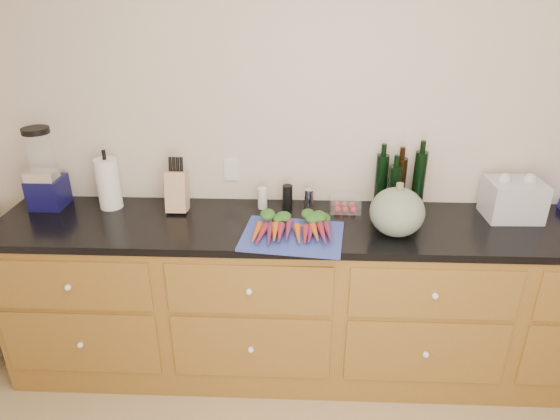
{
  "coord_description": "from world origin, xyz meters",
  "views": [
    {
      "loc": [
        -0.22,
        -1.05,
        2.11
      ],
      "look_at": [
        -0.31,
        1.2,
        1.06
      ],
      "focal_mm": 32.0,
      "sensor_mm": 36.0,
      "label": 1
    }
  ],
  "objects_px": {
    "cutting_board": "(292,236)",
    "blender_appliance": "(44,173)",
    "paper_towel": "(108,184)",
    "squash": "(397,212)",
    "carrots": "(293,227)",
    "tomato_box": "(345,204)",
    "knife_block": "(177,191)"
  },
  "relations": [
    {
      "from": "cutting_board",
      "to": "paper_towel",
      "type": "height_order",
      "value": "paper_towel"
    },
    {
      "from": "carrots",
      "to": "tomato_box",
      "type": "relative_size",
      "value": 2.42
    },
    {
      "from": "cutting_board",
      "to": "squash",
      "type": "relative_size",
      "value": 1.82
    },
    {
      "from": "knife_block",
      "to": "blender_appliance",
      "type": "bearing_deg",
      "value": 178.63
    },
    {
      "from": "squash",
      "to": "knife_block",
      "type": "bearing_deg",
      "value": 168.11
    },
    {
      "from": "squash",
      "to": "cutting_board",
      "type": "bearing_deg",
      "value": -173.65
    },
    {
      "from": "squash",
      "to": "knife_block",
      "type": "relative_size",
      "value": 1.22
    },
    {
      "from": "blender_appliance",
      "to": "paper_towel",
      "type": "distance_m",
      "value": 0.35
    },
    {
      "from": "blender_appliance",
      "to": "squash",
      "type": "bearing_deg",
      "value": -7.86
    },
    {
      "from": "blender_appliance",
      "to": "tomato_box",
      "type": "distance_m",
      "value": 1.66
    },
    {
      "from": "knife_block",
      "to": "cutting_board",
      "type": "bearing_deg",
      "value": -25.22
    },
    {
      "from": "cutting_board",
      "to": "squash",
      "type": "distance_m",
      "value": 0.53
    },
    {
      "from": "carrots",
      "to": "squash",
      "type": "distance_m",
      "value": 0.52
    },
    {
      "from": "cutting_board",
      "to": "blender_appliance",
      "type": "height_order",
      "value": "blender_appliance"
    },
    {
      "from": "blender_appliance",
      "to": "carrots",
      "type": "bearing_deg",
      "value": -11.53
    },
    {
      "from": "knife_block",
      "to": "tomato_box",
      "type": "relative_size",
      "value": 1.37
    },
    {
      "from": "knife_block",
      "to": "squash",
      "type": "bearing_deg",
      "value": -11.89
    },
    {
      "from": "blender_appliance",
      "to": "knife_block",
      "type": "bearing_deg",
      "value": -1.37
    },
    {
      "from": "cutting_board",
      "to": "tomato_box",
      "type": "xyz_separation_m",
      "value": [
        0.29,
        0.33,
        0.03
      ]
    },
    {
      "from": "blender_appliance",
      "to": "cutting_board",
      "type": "bearing_deg",
      "value": -13.05
    },
    {
      "from": "cutting_board",
      "to": "carrots",
      "type": "relative_size",
      "value": 1.25
    },
    {
      "from": "carrots",
      "to": "paper_towel",
      "type": "distance_m",
      "value": 1.06
    },
    {
      "from": "blender_appliance",
      "to": "knife_block",
      "type": "relative_size",
      "value": 2.03
    },
    {
      "from": "blender_appliance",
      "to": "knife_block",
      "type": "height_order",
      "value": "blender_appliance"
    },
    {
      "from": "blender_appliance",
      "to": "paper_towel",
      "type": "height_order",
      "value": "blender_appliance"
    },
    {
      "from": "cutting_board",
      "to": "paper_towel",
      "type": "bearing_deg",
      "value": 162.61
    },
    {
      "from": "cutting_board",
      "to": "knife_block",
      "type": "xyz_separation_m",
      "value": [
        -0.64,
        0.3,
        0.1
      ]
    },
    {
      "from": "blender_appliance",
      "to": "knife_block",
      "type": "distance_m",
      "value": 0.74
    },
    {
      "from": "squash",
      "to": "carrots",
      "type": "bearing_deg",
      "value": -177.86
    },
    {
      "from": "paper_towel",
      "to": "blender_appliance",
      "type": "bearing_deg",
      "value": -179.59
    },
    {
      "from": "carrots",
      "to": "paper_towel",
      "type": "height_order",
      "value": "paper_towel"
    },
    {
      "from": "paper_towel",
      "to": "tomato_box",
      "type": "relative_size",
      "value": 1.73
    }
  ]
}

